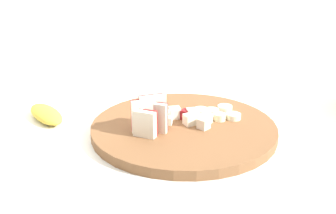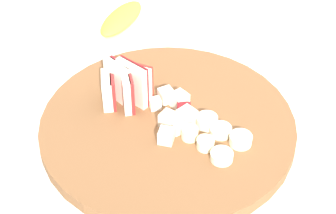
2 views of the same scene
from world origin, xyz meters
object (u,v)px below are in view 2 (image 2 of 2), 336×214
object	(u,v)px
cutting_board	(168,124)
banana_slice_rows	(216,136)
apple_dice_pile	(174,113)
banana_peel	(122,18)
apple_wedge_fan	(126,85)

from	to	relation	value
cutting_board	banana_slice_rows	bearing A→B (deg)	1.71
apple_dice_pile	banana_peel	world-z (taller)	apple_dice_pile
cutting_board	banana_peel	world-z (taller)	banana_peel
banana_slice_rows	apple_dice_pile	bearing A→B (deg)	175.83
cutting_board	banana_peel	xyz separation A→B (m)	(-0.22, 0.18, 0.00)
cutting_board	apple_dice_pile	size ratio (longest dim) A/B	3.72
cutting_board	apple_wedge_fan	distance (m)	0.08
apple_wedge_fan	banana_peel	xyz separation A→B (m)	(-0.15, 0.18, -0.03)
cutting_board	banana_slice_rows	size ratio (longest dim) A/B	4.07
apple_dice_pile	banana_slice_rows	bearing A→B (deg)	-4.17
banana_peel	apple_dice_pile	bearing A→B (deg)	-37.39
apple_wedge_fan	apple_dice_pile	xyz separation A→B (m)	(0.08, 0.01, -0.02)
cutting_board	apple_wedge_fan	xyz separation A→B (m)	(-0.07, 0.00, 0.04)
apple_dice_pile	banana_peel	bearing A→B (deg)	142.61
cutting_board	apple_wedge_fan	world-z (taller)	apple_wedge_fan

